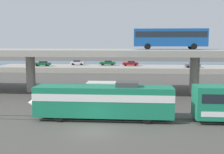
% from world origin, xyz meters
% --- Properties ---
extents(ground_plane, '(260.00, 260.00, 0.00)m').
position_xyz_m(ground_plane, '(0.00, 0.00, 0.00)').
color(ground_plane, '#4C4944').
extents(rail_strip_near, '(110.00, 0.12, 0.12)m').
position_xyz_m(rail_strip_near, '(0.00, 3.28, 0.06)').
color(rail_strip_near, '#59544C').
rests_on(rail_strip_near, ground_plane).
extents(rail_strip_far, '(110.00, 0.12, 0.12)m').
position_xyz_m(rail_strip_far, '(0.00, 4.72, 0.06)').
color(rail_strip_far, '#59544C').
rests_on(rail_strip_far, ground_plane).
extents(train_locomotive, '(15.89, 3.04, 4.18)m').
position_xyz_m(train_locomotive, '(-0.20, 4.00, 2.19)').
color(train_locomotive, '#197A56').
rests_on(train_locomotive, ground_plane).
extents(highway_overpass, '(96.00, 11.04, 7.21)m').
position_xyz_m(highway_overpass, '(0.00, 20.00, 6.54)').
color(highway_overpass, '#9E998E').
rests_on(highway_overpass, ground_plane).
extents(transit_bus_on_overpass, '(12.00, 2.68, 3.40)m').
position_xyz_m(transit_bus_on_overpass, '(9.74, 21.84, 9.27)').
color(transit_bus_on_overpass, '#14478C').
rests_on(transit_bus_on_overpass, highway_overpass).
extents(service_truck_west, '(6.80, 2.46, 3.04)m').
position_xyz_m(service_truck_west, '(-1.10, 11.57, 1.64)').
color(service_truck_west, silver).
rests_on(service_truck_west, ground_plane).
extents(pier_parking_lot, '(72.01, 12.58, 1.43)m').
position_xyz_m(pier_parking_lot, '(0.00, 55.00, 0.71)').
color(pier_parking_lot, '#9E998E').
rests_on(pier_parking_lot, ground_plane).
extents(parked_car_0, '(4.69, 1.82, 1.50)m').
position_xyz_m(parked_car_0, '(-4.01, 57.70, 2.20)').
color(parked_car_0, '#0C4C26').
rests_on(parked_car_0, pier_parking_lot).
extents(parked_car_1, '(4.65, 1.98, 1.50)m').
position_xyz_m(parked_car_1, '(2.92, 56.46, 2.20)').
color(parked_car_1, maroon).
rests_on(parked_car_1, pier_parking_lot).
extents(parked_car_2, '(4.19, 1.88, 1.50)m').
position_xyz_m(parked_car_2, '(-13.40, 58.12, 2.20)').
color(parked_car_2, '#B7B7BC').
rests_on(parked_car_2, pier_parking_lot).
extents(parked_car_3, '(4.59, 1.88, 1.50)m').
position_xyz_m(parked_car_3, '(-22.76, 53.49, 2.20)').
color(parked_car_3, '#0C4C26').
rests_on(parked_car_3, pier_parking_lot).
extents(parked_car_4, '(4.14, 1.93, 1.50)m').
position_xyz_m(parked_car_4, '(19.95, 52.00, 2.20)').
color(parked_car_4, '#515459').
rests_on(parked_car_4, pier_parking_lot).
extents(harbor_water, '(140.00, 36.00, 0.01)m').
position_xyz_m(harbor_water, '(0.00, 78.00, 0.00)').
color(harbor_water, '#2D5170').
rests_on(harbor_water, ground_plane).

